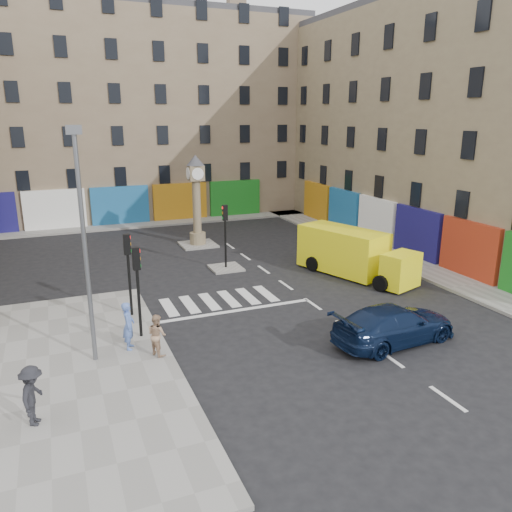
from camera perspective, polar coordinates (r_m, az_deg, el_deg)
ground at (r=23.43m, az=7.67°, el=-6.29°), size 120.00×120.00×0.00m
sidewalk_left at (r=18.83m, az=-20.09°, el=-12.68°), size 7.00×16.00×0.15m
sidewalk_right at (r=35.91m, az=11.83°, el=1.46°), size 2.60×30.00×0.15m
sidewalk_far at (r=42.42m, az=-12.30°, el=3.61°), size 32.00×2.40×0.15m
island_near at (r=29.51m, az=-3.46°, el=-1.37°), size 1.80×1.80×0.12m
island_far at (r=35.04m, az=-6.65°, el=1.31°), size 2.40×2.40×0.12m
building_right at (r=38.77m, az=20.50°, el=13.71°), size 10.00×30.00×16.00m
building_far at (r=47.25m, az=-14.23°, el=15.01°), size 32.00×10.00×17.00m
traffic_light_left_near at (r=20.07m, az=-13.40°, el=-2.43°), size 0.28×0.22×3.70m
traffic_light_left_far at (r=22.35m, az=-14.40°, el=-0.63°), size 0.28×0.22×3.70m
traffic_light_island at (r=28.87m, az=-3.54°, el=3.44°), size 0.28×0.22×3.70m
lamp_post at (r=17.98m, az=-19.08°, el=2.20°), size 0.50×0.25×8.30m
clock_pillar at (r=34.34m, az=-6.83°, el=6.96°), size 1.20×1.20×6.10m
navy_sedan at (r=20.67m, az=15.53°, el=-7.53°), size 5.49×2.68×1.54m
yellow_van at (r=28.52m, az=10.95°, el=0.29°), size 4.27×7.33×2.56m
pedestrian_blue at (r=19.64m, az=-14.36°, el=-7.71°), size 0.61×0.78×1.87m
pedestrian_tan at (r=19.00m, az=-11.24°, el=-8.81°), size 0.87×0.95×1.58m
pedestrian_dark at (r=16.06m, az=-24.16°, el=-14.35°), size 0.97×1.31×1.81m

